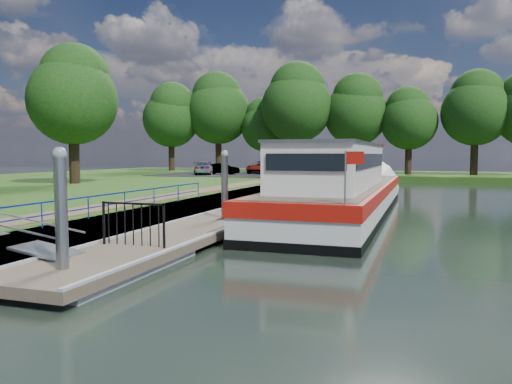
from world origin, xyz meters
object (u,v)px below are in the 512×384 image
(car_a, at_px, (275,169))
(car_b, at_px, (222,169))
(car_c, at_px, (205,168))
(car_d, at_px, (261,167))
(barge, at_px, (345,190))
(pontoon, at_px, (261,211))

(car_a, xyz_separation_m, car_b, (-5.51, 0.27, -0.07))
(car_c, distance_m, car_d, 6.25)
(barge, height_order, car_a, barge)
(pontoon, bearing_deg, car_d, 107.96)
(barge, bearing_deg, car_d, 116.02)
(pontoon, relative_size, barge, 1.42)
(car_c, relative_size, car_d, 0.95)
(car_b, bearing_deg, car_c, 107.11)
(car_b, xyz_separation_m, car_d, (2.87, 3.70, 0.08))
(pontoon, height_order, car_c, car_c)
(car_a, relative_size, car_c, 0.85)
(pontoon, xyz_separation_m, car_c, (-13.34, 23.06, 1.27))
(car_b, bearing_deg, pontoon, -160.75)
(pontoon, xyz_separation_m, car_a, (-6.26, 23.50, 1.27))
(barge, relative_size, car_a, 5.80)
(pontoon, relative_size, car_a, 8.23)
(car_b, bearing_deg, barge, -152.05)
(car_a, distance_m, car_b, 5.52)
(barge, xyz_separation_m, car_a, (-9.86, 21.64, 0.37))
(car_b, bearing_deg, car_a, -99.88)
(car_a, xyz_separation_m, car_c, (-7.08, -0.44, 0.00))
(car_a, relative_size, car_b, 1.09)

